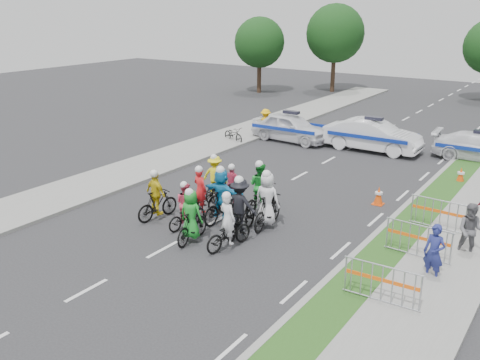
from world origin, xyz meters
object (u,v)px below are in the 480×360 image
Objects in this scene: rider_3 at (157,200)px; barrier_0 at (382,286)px; marshal_hiviz at (266,123)px; tree_0 at (260,42)px; tree_3 at (335,33)px; rider_8 at (260,193)px; parked_bike at (233,134)px; rider_4 at (240,212)px; rider_5 at (222,199)px; rider_9 at (233,190)px; rider_7 at (267,205)px; spectator_1 at (471,231)px; barrier_1 at (418,242)px; cone_0 at (379,196)px; cone_1 at (461,175)px; rider_0 at (228,229)px; police_car_1 at (373,135)px; rider_1 at (192,221)px; rider_2 at (186,210)px; rider_6 at (201,199)px; spectator_0 at (434,253)px; police_car_0 at (291,127)px; barrier_2 at (440,216)px; rider_10 at (215,181)px.

rider_3 reaches higher than barrier_0.
tree_0 reaches higher than marshal_hiviz.
rider_8 is at bearing -70.46° from tree_3.
rider_4 is at bearing -123.95° from parked_bike.
rider_4 is 13.74m from marshal_hiviz.
rider_5 reaches higher than rider_9.
rider_4 is 1.01× the size of rider_7.
spectator_1 is 0.27× the size of tree_0.
barrier_1 reaches higher than cone_0.
rider_3 is at bearing 1.89° from rider_4.
cone_1 is (6.41, 7.64, -0.31)m from rider_9.
rider_0 is 11.57m from cone_1.
barrier_1 is (5.63, -11.21, -0.25)m from police_car_1.
rider_1 is 0.93× the size of rider_8.
spectator_1 is 15.86m from parked_bike.
rider_2 is at bearing 171.08° from barrier_0.
spectator_1 is at bearing -140.22° from rider_0.
rider_6 is (-0.93, 0.02, -0.23)m from rider_5.
rider_0 is at bearing 173.11° from barrier_0.
spectator_0 is (6.06, 0.40, 0.03)m from rider_4.
barrier_0 is at bearing -112.69° from parked_bike.
rider_0 is 32.81m from tree_3.
parked_bike is at bearing -49.78° from rider_6.
spectator_1 is (7.13, 0.33, 0.12)m from rider_8.
rider_4 is 0.33× the size of tree_0.
rider_9 is 0.84× the size of barrier_1.
barrier_0 is (10.12, -13.75, -0.21)m from police_car_0.
rider_9 is 7.26m from barrier_2.
rider_2 is 1.32m from rider_5.
police_car_1 is (2.89, 13.12, 0.10)m from rider_3.
barrier_2 is at bearing 113.87° from spectator_0.
rider_10 is 0.29× the size of tree_0.
rider_0 is 13.66m from police_car_1.
rider_5 is 1.62m from rider_7.
rider_0 is 1.05× the size of rider_3.
rider_5 is 6.87m from barrier_0.
barrier_0 is at bearing -115.94° from spectator_1.
rider_10 is at bearing -64.67° from rider_2.
rider_6 reaches higher than barrier_2.
barrier_0 is at bearing -175.99° from rider_0.
spectator_0 is at bearing -78.59° from barrier_2.
rider_0 is 5.13m from barrier_0.
rider_1 is 2.70m from rider_7.
rider_3 is at bearing -128.05° from cone_1.
rider_6 is 0.40× the size of police_car_1.
cone_0 is at bearing 110.49° from barrier_0.
rider_3 is at bearing 31.75° from rider_5.
parked_bike is at bearing -67.69° from rider_1.
rider_7 is at bearing -158.87° from rider_6.
rider_3 is 12.86m from cone_1.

